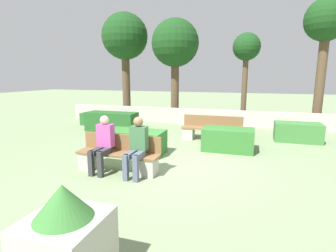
# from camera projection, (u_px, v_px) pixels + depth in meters

# --- Properties ---
(ground_plane) EXTENTS (60.00, 60.00, 0.00)m
(ground_plane) POSITION_uv_depth(u_px,v_px,m) (175.00, 164.00, 6.76)
(ground_plane) COLOR gray
(perimeter_wall) EXTENTS (14.71, 0.30, 0.70)m
(perimeter_wall) POSITION_uv_depth(u_px,v_px,m) (210.00, 117.00, 12.25)
(perimeter_wall) COLOR #B7B2A8
(perimeter_wall) RESTS_ON ground_plane
(bench_front) EXTENTS (2.04, 0.48, 0.86)m
(bench_front) POSITION_uv_depth(u_px,v_px,m) (118.00, 157.00, 6.25)
(bench_front) COLOR brown
(bench_front) RESTS_ON ground_plane
(bench_left_side) EXTENTS (2.10, 0.49, 0.86)m
(bench_left_side) POSITION_uv_depth(u_px,v_px,m) (212.00, 131.00, 9.21)
(bench_left_side) COLOR brown
(bench_left_side) RESTS_ON ground_plane
(person_seated_man) EXTENTS (0.38, 0.63, 1.33)m
(person_seated_man) POSITION_uv_depth(u_px,v_px,m) (103.00, 141.00, 6.14)
(person_seated_man) COLOR #333338
(person_seated_man) RESTS_ON ground_plane
(person_seated_woman) EXTENTS (0.38, 0.63, 1.35)m
(person_seated_woman) POSITION_uv_depth(u_px,v_px,m) (137.00, 144.00, 5.88)
(person_seated_woman) COLOR #515B70
(person_seated_woman) RESTS_ON ground_plane
(hedge_block_near_left) EXTENTS (1.51, 0.81, 0.65)m
(hedge_block_near_left) POSITION_uv_depth(u_px,v_px,m) (298.00, 132.00, 9.08)
(hedge_block_near_left) COLOR #3D7A38
(hedge_block_near_left) RESTS_ON ground_plane
(hedge_block_near_right) EXTENTS (2.10, 0.79, 0.78)m
(hedge_block_near_right) POSITION_uv_depth(u_px,v_px,m) (112.00, 122.00, 10.77)
(hedge_block_near_right) COLOR #235623
(hedge_block_near_right) RESTS_ON ground_plane
(hedge_block_mid_left) EXTENTS (1.70, 0.88, 0.68)m
(hedge_block_mid_left) POSITION_uv_depth(u_px,v_px,m) (135.00, 142.00, 7.68)
(hedge_block_mid_left) COLOR #33702D
(hedge_block_mid_left) RESTS_ON ground_plane
(hedge_block_mid_right) EXTENTS (2.02, 0.70, 0.56)m
(hedge_block_mid_right) POSITION_uv_depth(u_px,v_px,m) (103.00, 119.00, 12.06)
(hedge_block_mid_right) COLOR #286028
(hedge_block_mid_right) RESTS_ON ground_plane
(hedge_block_far_left) EXTENTS (1.52, 0.89, 0.68)m
(hedge_block_far_left) POSITION_uv_depth(u_px,v_px,m) (228.00, 139.00, 7.99)
(hedge_block_far_left) COLOR #33702D
(hedge_block_far_left) RESTS_ON ground_plane
(planter_corner_left) EXTENTS (0.81, 0.81, 1.16)m
(planter_corner_left) POSITION_uv_depth(u_px,v_px,m) (66.00, 241.00, 2.80)
(planter_corner_left) COLOR #B7B2A8
(planter_corner_left) RESTS_ON ground_plane
(tree_leftmost) EXTENTS (2.51, 2.51, 5.62)m
(tree_leftmost) POSITION_uv_depth(u_px,v_px,m) (125.00, 38.00, 14.30)
(tree_leftmost) COLOR brown
(tree_leftmost) RESTS_ON ground_plane
(tree_center_left) EXTENTS (2.38, 2.38, 5.07)m
(tree_center_left) POSITION_uv_depth(u_px,v_px,m) (175.00, 45.00, 13.16)
(tree_center_left) COLOR brown
(tree_center_left) RESTS_ON ground_plane
(tree_center_right) EXTENTS (1.30, 1.30, 4.26)m
(tree_center_right) POSITION_uv_depth(u_px,v_px,m) (246.00, 51.00, 12.47)
(tree_center_right) COLOR brown
(tree_center_right) RESTS_ON ground_plane
(tree_rightmost) EXTENTS (1.85, 1.85, 5.55)m
(tree_rightmost) POSITION_uv_depth(u_px,v_px,m) (326.00, 25.00, 11.22)
(tree_rightmost) COLOR brown
(tree_rightmost) RESTS_ON ground_plane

